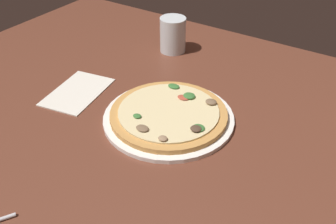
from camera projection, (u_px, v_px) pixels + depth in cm
name	position (u px, v px, depth cm)	size (l,w,h in cm)	color
dining_table	(167.00, 133.00, 88.38)	(150.00, 110.00, 4.00)	brown
pizza_main	(169.00, 115.00, 88.47)	(29.99, 29.99, 3.40)	white
water_glass	(173.00, 37.00, 115.34)	(7.73, 7.73, 10.36)	silver
paper_menu	(78.00, 92.00, 98.56)	(11.71, 18.17, 0.30)	silver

